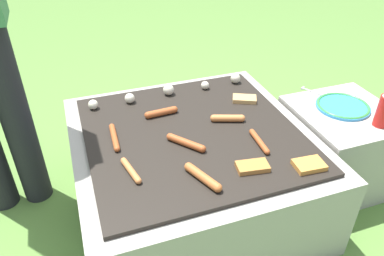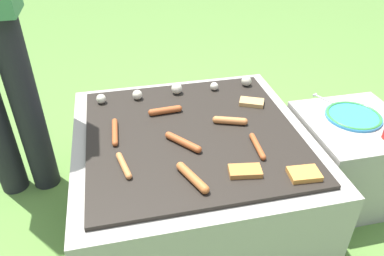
% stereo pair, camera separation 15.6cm
% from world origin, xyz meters
% --- Properties ---
extents(ground_plane, '(14.00, 14.00, 0.00)m').
position_xyz_m(ground_plane, '(0.00, 0.00, 0.00)').
color(ground_plane, '#567F38').
extents(grill, '(0.99, 0.99, 0.41)m').
position_xyz_m(grill, '(0.00, 0.00, 0.20)').
color(grill, '#9E998E').
rests_on(grill, ground_plane).
extents(side_ledge, '(0.44, 0.47, 0.41)m').
position_xyz_m(side_ledge, '(0.73, -0.08, 0.21)').
color(side_ledge, '#9E998E').
rests_on(side_ledge, ground_plane).
extents(sausage_mid_right, '(0.12, 0.15, 0.03)m').
position_xyz_m(sausage_mid_right, '(-0.06, -0.08, 0.42)').
color(sausage_mid_right, '#A34C23').
rests_on(sausage_mid_right, grill).
extents(sausage_front_right, '(0.05, 0.15, 0.02)m').
position_xyz_m(sausage_front_right, '(-0.30, -0.17, 0.42)').
color(sausage_front_right, '#C6753D').
rests_on(sausage_front_right, grill).
extents(sausage_back_center, '(0.03, 0.17, 0.02)m').
position_xyz_m(sausage_back_center, '(0.23, -0.17, 0.42)').
color(sausage_back_center, '#A34C23').
rests_on(sausage_back_center, grill).
extents(sausage_back_left, '(0.15, 0.07, 0.03)m').
position_xyz_m(sausage_back_left, '(0.18, 0.03, 0.43)').
color(sausage_back_left, '#C6753D').
rests_on(sausage_back_left, grill).
extents(sausage_back_right, '(0.16, 0.04, 0.03)m').
position_xyz_m(sausage_back_right, '(-0.09, 0.17, 0.43)').
color(sausage_back_right, '#A34C23').
rests_on(sausage_back_right, grill).
extents(sausage_front_left, '(0.09, 0.17, 0.03)m').
position_xyz_m(sausage_front_left, '(-0.07, -0.30, 0.43)').
color(sausage_front_left, '#B7602D').
rests_on(sausage_front_left, grill).
extents(sausage_front_center, '(0.03, 0.19, 0.02)m').
position_xyz_m(sausage_front_center, '(-0.32, 0.05, 0.42)').
color(sausage_front_center, '#A34C23').
rests_on(sausage_front_center, grill).
extents(bread_slice_center, '(0.13, 0.11, 0.02)m').
position_xyz_m(bread_slice_center, '(0.33, 0.17, 0.42)').
color(bread_slice_center, tan).
rests_on(bread_slice_center, grill).
extents(bread_slice_left, '(0.12, 0.09, 0.02)m').
position_xyz_m(bread_slice_left, '(0.33, -0.36, 0.42)').
color(bread_slice_left, '#D18438').
rests_on(bread_slice_left, grill).
extents(bread_slice_right, '(0.13, 0.08, 0.02)m').
position_xyz_m(bread_slice_right, '(0.13, -0.30, 0.42)').
color(bread_slice_right, '#B27033').
rests_on(bread_slice_right, grill).
extents(mushroom_row, '(0.78, 0.07, 0.05)m').
position_xyz_m(mushroom_row, '(0.01, 0.34, 0.43)').
color(mushroom_row, beige).
rests_on(mushroom_row, grill).
extents(plate_colorful, '(0.24, 0.24, 0.02)m').
position_xyz_m(plate_colorful, '(0.73, -0.05, 0.42)').
color(plate_colorful, '#338CCC').
rests_on(plate_colorful, side_ledge).
extents(condiment_bottle, '(0.06, 0.06, 0.17)m').
position_xyz_m(condiment_bottle, '(0.78, -0.22, 0.49)').
color(condiment_bottle, red).
rests_on(condiment_bottle, side_ledge).
extents(fork_utensil, '(0.11, 0.20, 0.01)m').
position_xyz_m(fork_utensil, '(0.70, 0.09, 0.41)').
color(fork_utensil, silver).
rests_on(fork_utensil, side_ledge).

